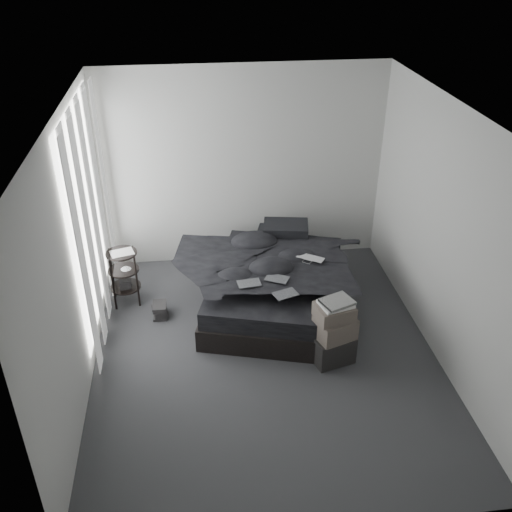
{
  "coord_description": "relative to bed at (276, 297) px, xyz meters",
  "views": [
    {
      "loc": [
        -0.68,
        -4.7,
        4.0
      ],
      "look_at": [
        0.0,
        0.8,
        0.75
      ],
      "focal_mm": 40.0,
      "sensor_mm": 36.0,
      "label": 1
    }
  ],
  "objects": [
    {
      "name": "box_upper",
      "position": [
        0.42,
        -1.03,
        0.48
      ],
      "size": [
        0.42,
        0.37,
        0.16
      ],
      "primitive_type": "cube",
      "rotation": [
        0.0,
        0.0,
        0.22
      ],
      "color": "#5A4F47",
      "rests_on": "box_mid"
    },
    {
      "name": "comic_a",
      "position": [
        -0.37,
        -0.44,
        0.58
      ],
      "size": [
        0.26,
        0.19,
        0.01
      ],
      "primitive_type": "cube",
      "rotation": [
        0.0,
        0.0,
        0.11
      ],
      "color": "black",
      "rests_on": "duvet"
    },
    {
      "name": "box_lower",
      "position": [
        0.43,
        -1.03,
        0.02
      ],
      "size": [
        0.48,
        0.42,
        0.3
      ],
      "primitive_type": "cube",
      "rotation": [
        0.0,
        0.0,
        0.27
      ],
      "color": "black",
      "rests_on": "floor"
    },
    {
      "name": "duvet",
      "position": [
        -0.01,
        -0.05,
        0.46
      ],
      "size": [
        1.86,
        2.02,
        0.23
      ],
      "primitive_type": "imported",
      "rotation": [
        0.0,
        0.0,
        -0.28
      ],
      "color": "black",
      "rests_on": "mattress"
    },
    {
      "name": "laptop",
      "position": [
        0.36,
        -0.05,
        0.59
      ],
      "size": [
        0.37,
        0.34,
        0.02
      ],
      "primitive_type": "imported",
      "rotation": [
        0.0,
        0.0,
        -0.59
      ],
      "color": "silver",
      "rests_on": "duvet"
    },
    {
      "name": "wall_front",
      "position": [
        -0.25,
        -2.96,
        1.17
      ],
      "size": [
        3.6,
        0.01,
        2.6
      ],
      "primitive_type": "cube",
      "color": "beige",
      "rests_on": "ground"
    },
    {
      "name": "art_book_snake",
      "position": [
        0.44,
        -1.04,
        0.61
      ],
      "size": [
        0.37,
        0.33,
        0.03
      ],
      "primitive_type": "cube",
      "rotation": [
        0.0,
        0.0,
        0.37
      ],
      "color": "silver",
      "rests_on": "art_book_white"
    },
    {
      "name": "mattress",
      "position": [
        0.0,
        0.0,
        0.24
      ],
      "size": [
        1.9,
        2.23,
        0.21
      ],
      "primitive_type": "cube",
      "rotation": [
        0.0,
        0.0,
        -0.28
      ],
      "color": "black",
      "rests_on": "bed"
    },
    {
      "name": "side_stand",
      "position": [
        -1.79,
        0.33,
        0.2
      ],
      "size": [
        0.41,
        0.41,
        0.68
      ],
      "primitive_type": "cylinder",
      "rotation": [
        0.0,
        0.0,
        0.12
      ],
      "color": "black",
      "rests_on": "floor"
    },
    {
      "name": "pillow_upper",
      "position": [
        0.22,
        0.71,
        0.54
      ],
      "size": [
        0.61,
        0.47,
        0.12
      ],
      "primitive_type": "cube",
      "rotation": [
        0.0,
        0.0,
        -0.17
      ],
      "color": "black",
      "rests_on": "pillow_lower"
    },
    {
      "name": "pillow_lower",
      "position": [
        0.16,
        0.75,
        0.41
      ],
      "size": [
        0.68,
        0.55,
        0.13
      ],
      "primitive_type": "cube",
      "rotation": [
        0.0,
        0.0,
        -0.28
      ],
      "color": "black",
      "rests_on": "mattress"
    },
    {
      "name": "box_mid",
      "position": [
        0.44,
        -1.04,
        0.29
      ],
      "size": [
        0.46,
        0.41,
        0.23
      ],
      "primitive_type": "cube",
      "rotation": [
        0.0,
        0.0,
        0.34
      ],
      "color": "#5A4F47",
      "rests_on": "box_lower"
    },
    {
      "name": "wall_right",
      "position": [
        1.55,
        -0.86,
        1.17
      ],
      "size": [
        0.01,
        4.2,
        2.6
      ],
      "primitive_type": "cube",
      "color": "beige",
      "rests_on": "ground"
    },
    {
      "name": "wall_back",
      "position": [
        -0.25,
        1.24,
        1.17
      ],
      "size": [
        3.6,
        0.01,
        2.6
      ],
      "primitive_type": "cube",
      "color": "beige",
      "rests_on": "ground"
    },
    {
      "name": "floor_books",
      "position": [
        -1.38,
        -0.04,
        -0.06
      ],
      "size": [
        0.18,
        0.24,
        0.16
      ],
      "primitive_type": "cube",
      "rotation": [
        0.0,
        0.0,
        0.13
      ],
      "color": "black",
      "rests_on": "floor"
    },
    {
      "name": "floor",
      "position": [
        -0.25,
        -0.86,
        -0.13
      ],
      "size": [
        3.6,
        4.2,
        0.01
      ],
      "primitive_type": "cube",
      "color": "#353538",
      "rests_on": "ground"
    },
    {
      "name": "wall_left",
      "position": [
        -2.05,
        -0.86,
        1.17
      ],
      "size": [
        0.01,
        4.2,
        2.6
      ],
      "primitive_type": "cube",
      "color": "beige",
      "rests_on": "ground"
    },
    {
      "name": "window_left",
      "position": [
        -2.03,
        0.04,
        1.22
      ],
      "size": [
        0.02,
        2.0,
        2.3
      ],
      "primitive_type": "cube",
      "color": "white",
      "rests_on": "wall_left"
    },
    {
      "name": "papers",
      "position": [
        -1.78,
        0.32,
        0.55
      ],
      "size": [
        0.31,
        0.26,
        0.01
      ],
      "primitive_type": "cube",
      "rotation": [
        0.0,
        0.0,
        0.3
      ],
      "color": "white",
      "rests_on": "side_stand"
    },
    {
      "name": "ceiling",
      "position": [
        -0.25,
        -0.86,
        2.47
      ],
      "size": [
        3.6,
        4.2,
        0.01
      ],
      "primitive_type": "cube",
      "color": "white",
      "rests_on": "ground"
    },
    {
      "name": "comic_b",
      "position": [
        -0.06,
        -0.38,
        0.58
      ],
      "size": [
        0.3,
        0.26,
        0.01
      ],
      "primitive_type": "cube",
      "rotation": [
        0.0,
        0.0,
        -0.49
      ],
      "color": "black",
      "rests_on": "duvet"
    },
    {
      "name": "curtain_left",
      "position": [
        -1.98,
        0.04,
        1.15
      ],
      "size": [
        0.06,
        2.12,
        2.48
      ],
      "primitive_type": "cube",
      "color": "white",
      "rests_on": "wall_left"
    },
    {
      "name": "art_book_white",
      "position": [
        0.43,
        -1.03,
        0.58
      ],
      "size": [
        0.37,
        0.32,
        0.03
      ],
      "primitive_type": "cube",
      "rotation": [
        0.0,
        0.0,
        0.27
      ],
      "color": "silver",
      "rests_on": "box_upper"
    },
    {
      "name": "comic_c",
      "position": [
        -0.02,
        -0.69,
        0.59
      ],
      "size": [
        0.29,
        0.23,
        0.01
      ],
      "primitive_type": "cube",
      "rotation": [
        0.0,
        0.0,
        0.33
      ],
      "color": "black",
      "rests_on": "duvet"
    },
    {
      "name": "bed",
      "position": [
        0.0,
        0.0,
        0.0
      ],
      "size": [
        1.97,
        2.3,
        0.27
      ],
      "primitive_type": "cube",
      "rotation": [
        0.0,
        0.0,
        -0.28
      ],
      "color": "black",
      "rests_on": "floor"
    }
  ]
}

